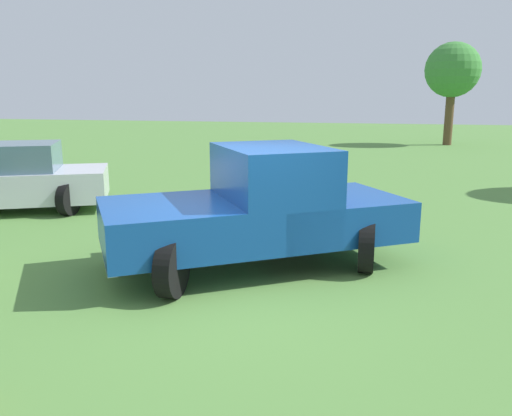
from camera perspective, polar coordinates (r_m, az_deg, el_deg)
ground_plane at (r=7.26m, az=-0.94°, el=-8.24°), size 80.00×80.00×0.00m
pickup_truck at (r=7.75m, az=0.79°, el=0.30°), size 3.99×4.78×1.81m
sedan_near at (r=12.74m, az=-25.90°, el=2.82°), size 3.48×4.77×1.50m
tree_far_center at (r=28.20m, az=20.78°, el=13.89°), size 2.69×2.69×5.04m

